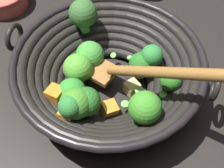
# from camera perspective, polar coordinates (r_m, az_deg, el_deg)

# --- Properties ---
(ground_plane) EXTENTS (4.00, 4.00, 0.00)m
(ground_plane) POSITION_cam_1_polar(r_m,az_deg,el_deg) (0.59, -0.57, -1.13)
(ground_plane) COLOR black
(wok) EXTENTS (0.35, 0.37, 0.23)m
(wok) POSITION_cam_1_polar(r_m,az_deg,el_deg) (0.54, -0.74, 2.54)
(wok) COLOR black
(wok) RESTS_ON ground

